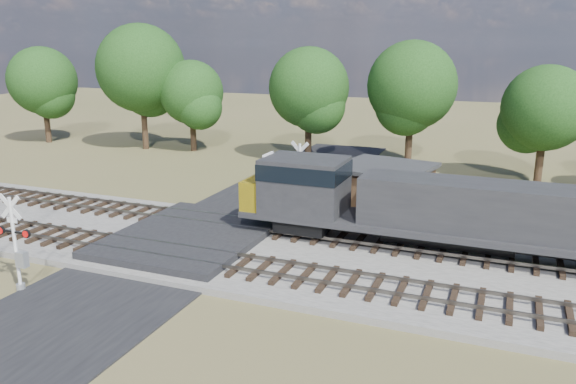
% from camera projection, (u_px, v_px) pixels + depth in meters
% --- Properties ---
extents(ground, '(160.00, 160.00, 0.00)m').
position_uv_depth(ground, '(187.00, 247.00, 27.84)').
color(ground, brown).
rests_on(ground, ground).
extents(ballast_bed, '(140.00, 10.00, 0.30)m').
position_uv_depth(ballast_bed, '(389.00, 269.00, 24.65)').
color(ballast_bed, gray).
rests_on(ballast_bed, ground).
extents(road, '(7.00, 60.00, 0.08)m').
position_uv_depth(road, '(187.00, 246.00, 27.83)').
color(road, black).
rests_on(road, ground).
extents(crossing_panel, '(7.00, 9.00, 0.62)m').
position_uv_depth(crossing_panel, '(192.00, 237.00, 28.21)').
color(crossing_panel, '#262628').
rests_on(crossing_panel, ground).
extents(track_near, '(140.00, 2.60, 0.33)m').
position_uv_depth(track_near, '(223.00, 262.00, 24.82)').
color(track_near, black).
rests_on(track_near, ballast_bed).
extents(track_far, '(140.00, 2.60, 0.33)m').
position_uv_depth(track_far, '(268.00, 228.00, 29.30)').
color(track_far, black).
rests_on(track_far, ballast_bed).
extents(crossing_signal_near, '(1.64, 0.36, 4.07)m').
position_uv_depth(crossing_signal_near, '(18.00, 252.00, 22.45)').
color(crossing_signal_near, silver).
rests_on(crossing_signal_near, ground).
extents(crossing_signal_far, '(1.82, 0.43, 4.52)m').
position_uv_depth(crossing_signal_far, '(298.00, 187.00, 31.78)').
color(crossing_signal_far, silver).
rests_on(crossing_signal_far, ground).
extents(equipment_shed, '(5.63, 5.63, 3.28)m').
position_uv_depth(equipment_shed, '(384.00, 193.00, 31.28)').
color(equipment_shed, '#42251C').
rests_on(equipment_shed, ground).
extents(treeline, '(82.10, 10.81, 11.58)m').
position_uv_depth(treeline, '(416.00, 87.00, 42.69)').
color(treeline, black).
rests_on(treeline, ground).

